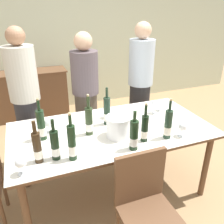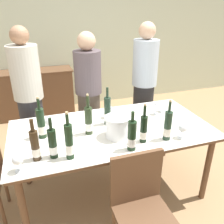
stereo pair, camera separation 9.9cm
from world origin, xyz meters
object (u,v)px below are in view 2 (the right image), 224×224
(wine_glass_5, at_px, (163,104))
(person_host, at_px, (30,101))
(wine_bottle_2, at_px, (69,142))
(person_guest_right, at_px, (144,87))
(wine_bottle_1, at_px, (53,144))
(wine_glass_2, at_px, (18,160))
(wine_bottle_6, at_px, (41,124))
(wine_bottle_0, at_px, (168,126))
(wine_glass_1, at_px, (108,109))
(wine_glass_4, at_px, (50,122))
(wine_bottle_5, at_px, (107,112))
(wine_bottle_4, at_px, (144,129))
(wine_glass_0, at_px, (183,129))
(dining_table, at_px, (112,134))
(wine_bottle_8, at_px, (89,121))
(chair_near_front, at_px, (141,203))
(wine_glass_3, at_px, (157,105))
(sideboard_cabinet, at_px, (31,94))
(wine_bottle_3, at_px, (132,136))
(person_guest_left, at_px, (89,98))
(wine_bottle_7, at_px, (35,146))
(ice_bucket, at_px, (118,126))

(wine_glass_5, relative_size, person_host, 0.08)
(wine_bottle_2, xyz_separation_m, person_host, (-0.28, 1.16, -0.07))
(person_host, relative_size, person_guest_right, 1.00)
(wine_bottle_1, height_order, person_guest_right, person_guest_right)
(wine_glass_2, bearing_deg, wine_bottle_6, 66.63)
(wine_bottle_0, bearing_deg, wine_glass_1, 122.09)
(wine_glass_1, bearing_deg, wine_bottle_6, -163.83)
(person_guest_right, bearing_deg, wine_glass_4, -152.41)
(wine_bottle_1, distance_m, wine_bottle_5, 0.71)
(wine_bottle_4, distance_m, wine_glass_0, 0.37)
(wine_glass_2, bearing_deg, dining_table, 25.29)
(wine_bottle_2, bearing_deg, person_host, 103.81)
(wine_bottle_8, bearing_deg, wine_glass_2, -148.14)
(person_guest_right, bearing_deg, wine_glass_0, -98.74)
(wine_bottle_0, relative_size, wine_bottle_8, 0.96)
(wine_bottle_4, relative_size, person_guest_right, 0.21)
(wine_bottle_4, bearing_deg, chair_near_front, -115.12)
(wine_glass_2, xyz_separation_m, person_host, (0.10, 1.20, -0.02))
(wine_glass_0, relative_size, person_guest_right, 0.08)
(wine_bottle_5, relative_size, wine_glass_3, 2.53)
(wine_bottle_8, bearing_deg, wine_glass_5, 13.91)
(sideboard_cabinet, distance_m, chair_near_front, 3.15)
(wine_bottle_2, height_order, wine_glass_0, wine_bottle_2)
(wine_glass_2, bearing_deg, wine_bottle_3, 0.41)
(wine_bottle_5, distance_m, person_guest_right, 1.04)
(wine_bottle_3, relative_size, wine_bottle_6, 0.88)
(dining_table, relative_size, person_guest_left, 1.21)
(wine_glass_2, distance_m, person_guest_right, 2.01)
(sideboard_cabinet, xyz_separation_m, wine_glass_0, (1.31, -2.69, 0.46))
(wine_glass_4, relative_size, wine_glass_5, 1.02)
(wine_bottle_0, relative_size, wine_glass_3, 2.48)
(wine_bottle_2, distance_m, wine_glass_4, 0.51)
(wine_bottle_2, height_order, wine_bottle_7, wine_bottle_2)
(wine_glass_3, bearing_deg, person_guest_right, 76.69)
(sideboard_cabinet, xyz_separation_m, dining_table, (0.76, -2.32, 0.29))
(wine_bottle_5, bearing_deg, person_guest_right, 43.97)
(wine_bottle_0, bearing_deg, wine_bottle_2, -179.18)
(wine_bottle_7, relative_size, chair_near_front, 0.39)
(wine_bottle_1, bearing_deg, wine_bottle_3, -8.77)
(sideboard_cabinet, xyz_separation_m, person_guest_right, (1.49, -1.49, 0.44))
(sideboard_cabinet, height_order, wine_bottle_1, wine_bottle_1)
(wine_bottle_5, height_order, person_guest_left, person_guest_left)
(dining_table, distance_m, ice_bucket, 0.23)
(wine_bottle_1, relative_size, wine_bottle_8, 0.87)
(wine_bottle_4, xyz_separation_m, wine_glass_1, (-0.15, 0.56, -0.02))
(wine_bottle_8, distance_m, wine_glass_3, 0.83)
(person_guest_left, bearing_deg, wine_glass_1, -81.48)
(wine_bottle_0, distance_m, wine_glass_4, 1.10)
(wine_glass_0, distance_m, wine_glass_3, 0.53)
(wine_glass_1, bearing_deg, wine_bottle_1, -138.99)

